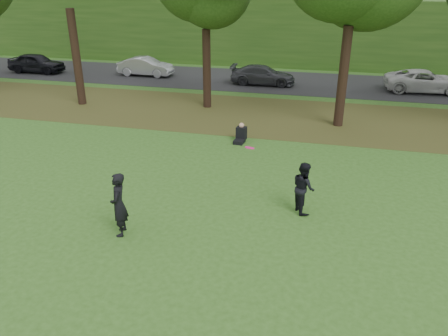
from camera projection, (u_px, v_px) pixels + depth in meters
name	position (u px, v px, depth m)	size (l,w,h in m)	color
ground	(172.00, 263.00, 11.04)	(120.00, 120.00, 0.00)	#2B4E18
leaf_litter	(258.00, 115.00, 22.57)	(60.00, 7.00, 0.01)	#4A391A
street	(278.00, 81.00, 29.67)	(70.00, 7.00, 0.02)	black
far_hedge	(290.00, 33.00, 33.98)	(70.00, 3.00, 5.00)	#204313
player_left	(119.00, 205.00, 11.90)	(0.67, 0.44, 1.84)	black
player_right	(304.00, 187.00, 13.13)	(0.78, 0.61, 1.61)	black
parked_cars	(287.00, 75.00, 28.47)	(38.80, 2.66, 1.40)	black
frisbee	(250.00, 148.00, 12.24)	(0.38, 0.37, 0.12)	#FF1588
seated_person	(241.00, 135.00, 18.90)	(0.49, 0.77, 0.83)	black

